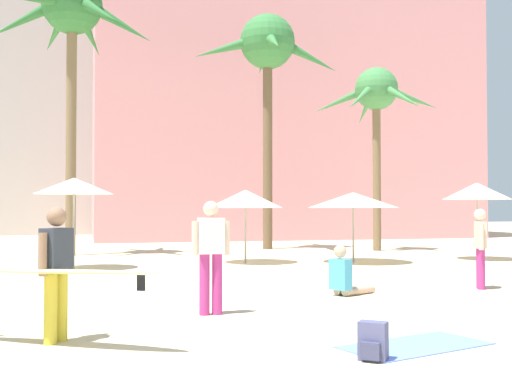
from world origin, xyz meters
TOP-DOWN VIEW (x-y plane):
  - hotel_pink at (8.56, 30.80)m, footprint 21.02×11.33m
  - palm_tree_far_left at (8.56, 17.35)m, footprint 4.74×4.98m
  - palm_tree_left at (4.74, 19.34)m, footprint 6.08×6.16m
  - palm_tree_center at (-2.84, 17.95)m, footprint 5.76×5.52m
  - cafe_umbrella_0 at (5.50, 12.69)m, footprint 2.75×2.75m
  - cafe_umbrella_2 at (-2.62, 12.81)m, footprint 2.12×2.12m
  - cafe_umbrella_3 at (9.77, 12.65)m, footprint 2.15×2.15m
  - cafe_umbrella_4 at (2.33, 13.43)m, footprint 2.26×2.26m
  - beach_towel at (1.51, 1.91)m, footprint 1.99×1.38m
  - backpack at (0.70, 1.38)m, footprint 0.35×0.35m
  - person_mid_center at (2.45, 6.17)m, footprint 1.00×0.75m
  - person_far_left at (-2.65, 3.13)m, footprint 2.56×1.74m
  - person_near_right at (-0.43, 4.71)m, footprint 0.60×0.24m
  - person_mid_right at (5.49, 6.33)m, footprint 0.39×0.57m

SIDE VIEW (x-z plane):
  - beach_towel at x=1.51m, z-range 0.00..0.01m
  - backpack at x=0.70m, z-range -0.01..0.41m
  - person_mid_center at x=2.45m, z-range -0.14..0.81m
  - person_mid_right at x=5.49m, z-range 0.08..1.71m
  - person_far_left at x=-2.65m, z-range 0.08..1.74m
  - person_near_right at x=-0.43m, z-range 0.09..1.85m
  - cafe_umbrella_0 at x=5.50m, z-range 0.83..2.95m
  - cafe_umbrella_4 at x=2.33m, z-range 0.82..3.02m
  - cafe_umbrella_3 at x=9.77m, z-range 0.96..3.42m
  - cafe_umbrella_2 at x=-2.62m, z-range 1.01..3.48m
  - palm_tree_far_left at x=8.56m, z-range 2.33..9.45m
  - palm_tree_left at x=4.74m, z-range 3.20..12.70m
  - palm_tree_center at x=-2.84m, z-range 3.39..13.26m
  - hotel_pink at x=8.56m, z-range 0.00..18.17m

